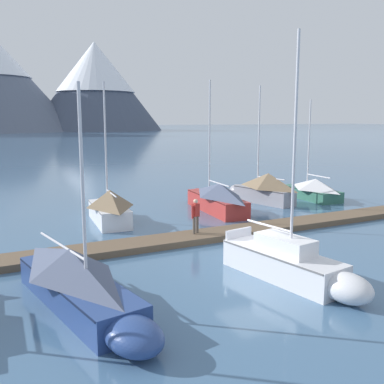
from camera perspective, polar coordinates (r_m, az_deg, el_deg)
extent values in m
plane|color=#426689|center=(18.49, 8.01, -8.93)|extent=(700.00, 700.00, 0.00)
cone|color=#424C60|center=(224.93, -12.34, 13.14)|extent=(63.50, 63.50, 41.95)
cone|color=white|center=(225.73, -12.42, 15.45)|extent=(37.83, 37.83, 23.80)
cube|color=brown|center=(21.75, 2.25, -5.60)|extent=(27.10, 2.58, 0.30)
cylinder|color=#38383D|center=(21.14, 3.23, -6.14)|extent=(25.97, 1.03, 0.24)
cylinder|color=#38383D|center=(22.39, 1.32, -5.24)|extent=(25.97, 1.03, 0.24)
cube|color=navy|center=(14.59, -14.56, -12.36)|extent=(2.89, 6.53, 0.91)
ellipsoid|color=navy|center=(11.69, -7.58, -17.86)|extent=(1.76, 2.24, 0.87)
cube|color=#121D39|center=(14.45, -14.63, -10.82)|extent=(2.90, 6.41, 0.06)
cylinder|color=silver|center=(13.04, -13.93, 0.62)|extent=(0.10, 0.10, 5.91)
cylinder|color=silver|center=(15.27, -16.51, -6.60)|extent=(0.88, 3.82, 0.08)
pyramid|color=#4C5670|center=(14.72, -15.42, -8.61)|extent=(2.87, 5.34, 0.83)
cube|color=white|center=(25.22, -10.61, -2.82)|extent=(1.89, 4.52, 1.01)
ellipsoid|color=white|center=(27.61, -11.59, -1.79)|extent=(1.47, 1.58, 0.96)
cube|color=slate|center=(25.13, -10.64, -1.79)|extent=(1.93, 4.44, 0.06)
cylinder|color=silver|center=(25.14, -11.08, 6.10)|extent=(0.10, 0.10, 6.78)
cylinder|color=silver|center=(24.19, -10.34, -0.19)|extent=(0.24, 2.53, 0.08)
pyramid|color=#7A664C|center=(24.72, -10.53, -0.79)|extent=(2.09, 3.66, 0.92)
cube|color=silver|center=(16.74, 11.49, -9.18)|extent=(2.35, 5.11, 1.01)
ellipsoid|color=silver|center=(15.12, 19.35, -11.60)|extent=(1.55, 1.96, 0.96)
cube|color=slate|center=(16.60, 11.55, -7.65)|extent=(2.37, 5.02, 0.06)
cylinder|color=silver|center=(15.64, 13.09, 5.78)|extent=(0.10, 0.10, 7.70)
cylinder|color=silver|center=(16.85, 9.83, -4.30)|extent=(0.49, 2.22, 0.08)
cube|color=white|center=(16.42, 11.90, -6.62)|extent=(1.42, 2.37, 0.60)
cube|color=silver|center=(18.16, 6.04, -5.29)|extent=(1.31, 0.34, 0.36)
cube|color=#B2332D|center=(27.88, 3.19, -1.48)|extent=(1.96, 5.96, 1.02)
ellipsoid|color=#B2332D|center=(30.74, 0.70, -0.44)|extent=(1.45, 1.40, 0.97)
cube|color=#501614|center=(27.80, 3.20, -0.53)|extent=(1.99, 5.85, 0.06)
cylinder|color=silver|center=(28.45, 2.28, 7.06)|extent=(0.10, 0.10, 7.17)
cylinder|color=silver|center=(27.40, 3.47, 1.12)|extent=(0.25, 2.89, 0.08)
pyramid|color=#4C5670|center=(27.33, 3.60, 0.27)|extent=(2.14, 4.80, 0.83)
cube|color=#93939E|center=(31.08, 9.27, -0.43)|extent=(2.56, 4.67, 1.05)
ellipsoid|color=#93939E|center=(32.70, 5.96, 0.13)|extent=(1.52, 1.65, 1.00)
cube|color=#424247|center=(31.00, 9.29, 0.46)|extent=(2.57, 4.60, 0.06)
cylinder|color=silver|center=(31.04, 8.61, 7.01)|extent=(0.10, 0.10, 6.95)
cylinder|color=silver|center=(30.54, 10.13, 1.75)|extent=(0.70, 2.26, 0.08)
pyramid|color=#7A664C|center=(30.71, 9.80, 1.43)|extent=(2.56, 3.88, 1.06)
cube|color=#336B56|center=(33.37, 15.22, -0.20)|extent=(1.99, 4.71, 0.77)
ellipsoid|color=#336B56|center=(35.40, 12.65, 0.44)|extent=(1.60, 1.51, 0.73)
cube|color=#163027|center=(33.31, 15.24, 0.38)|extent=(2.03, 4.61, 0.06)
cylinder|color=silver|center=(33.46, 14.84, 5.99)|extent=(0.10, 0.10, 6.36)
cylinder|color=silver|center=(32.69, 16.00, 1.97)|extent=(0.17, 2.49, 0.08)
pyramid|color=silver|center=(32.98, 15.65, 1.00)|extent=(2.21, 3.79, 0.75)
cylinder|color=brown|center=(21.52, 0.68, -4.17)|extent=(0.14, 0.14, 0.86)
cylinder|color=brown|center=(21.32, 0.27, -4.30)|extent=(0.14, 0.14, 0.86)
cube|color=#B22823|center=(21.26, 0.48, -2.32)|extent=(0.44, 0.38, 0.60)
sphere|color=beige|center=(21.18, 0.48, -1.21)|extent=(0.22, 0.22, 0.22)
cylinder|color=#B22823|center=(21.47, 0.87, -2.39)|extent=(0.09, 0.09, 0.62)
cylinder|color=#B22823|center=(21.07, 0.08, -2.62)|extent=(0.09, 0.09, 0.62)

